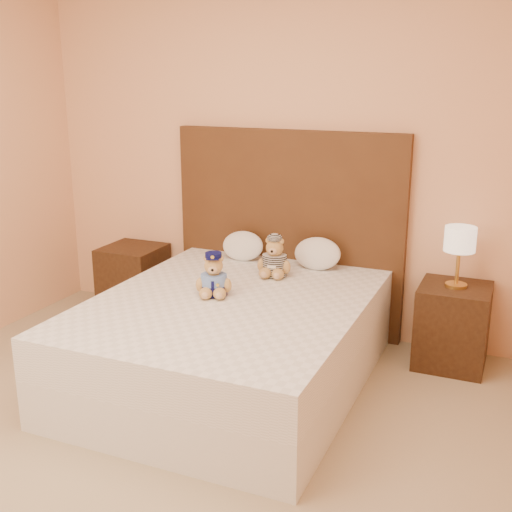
{
  "coord_description": "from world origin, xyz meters",
  "views": [
    {
      "loc": [
        1.61,
        -2.15,
        1.89
      ],
      "look_at": [
        0.07,
        1.45,
        0.77
      ],
      "focal_mm": 45.0,
      "sensor_mm": 36.0,
      "label": 1
    }
  ],
  "objects": [
    {
      "name": "lamp",
      "position": [
        1.25,
        2.0,
        0.85
      ],
      "size": [
        0.2,
        0.2,
        0.4
      ],
      "color": "gold",
      "rests_on": "nightstand_right"
    },
    {
      "name": "pillow_left",
      "position": [
        -0.29,
        2.03,
        0.66
      ],
      "size": [
        0.32,
        0.21,
        0.23
      ],
      "primitive_type": "ellipsoid",
      "color": "white",
      "rests_on": "bed"
    },
    {
      "name": "ground",
      "position": [
        0.0,
        0.0,
        0.0
      ],
      "size": [
        4.0,
        4.5,
        0.0
      ],
      "primitive_type": "cube",
      "color": "tan",
      "rests_on": "ground"
    },
    {
      "name": "teddy_prisoner",
      "position": [
        0.08,
        1.75,
        0.69
      ],
      "size": [
        0.27,
        0.26,
        0.27
      ],
      "primitive_type": null,
      "rotation": [
        0.0,
        0.0,
        0.12
      ],
      "color": "#AA7342",
      "rests_on": "bed"
    },
    {
      "name": "pillow_right",
      "position": [
        0.29,
        2.03,
        0.67
      ],
      "size": [
        0.34,
        0.22,
        0.24
      ],
      "primitive_type": "ellipsoid",
      "color": "white",
      "rests_on": "bed"
    },
    {
      "name": "room_walls",
      "position": [
        0.0,
        0.46,
        1.81
      ],
      "size": [
        4.04,
        4.52,
        2.72
      ],
      "color": "#F3B284",
      "rests_on": "ground"
    },
    {
      "name": "teddy_police",
      "position": [
        -0.12,
        1.23,
        0.69
      ],
      "size": [
        0.3,
        0.29,
        0.27
      ],
      "primitive_type": null,
      "rotation": [
        0.0,
        0.0,
        0.36
      ],
      "color": "#AA7342",
      "rests_on": "bed"
    },
    {
      "name": "bed",
      "position": [
        0.0,
        1.2,
        0.28
      ],
      "size": [
        1.6,
        2.0,
        0.55
      ],
      "color": "white",
      "rests_on": "ground"
    },
    {
      "name": "nightstand_left",
      "position": [
        -1.25,
        2.0,
        0.28
      ],
      "size": [
        0.45,
        0.45,
        0.55
      ],
      "primitive_type": "cube",
      "color": "#3B2513",
      "rests_on": "ground"
    },
    {
      "name": "headboard",
      "position": [
        0.0,
        2.21,
        0.75
      ],
      "size": [
        1.75,
        0.08,
        1.5
      ],
      "primitive_type": "cube",
      "color": "#4A2C16",
      "rests_on": "ground"
    },
    {
      "name": "nightstand_right",
      "position": [
        1.25,
        2.0,
        0.28
      ],
      "size": [
        0.45,
        0.45,
        0.55
      ],
      "primitive_type": "cube",
      "color": "#3B2513",
      "rests_on": "ground"
    }
  ]
}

